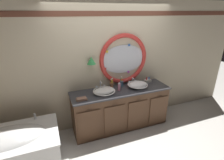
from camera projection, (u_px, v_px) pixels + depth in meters
name	position (u px, v px, depth m)	size (l,w,h in m)	color
ground_plane	(123.00, 133.00, 3.60)	(14.00, 14.00, 0.00)	silver
back_wall_assembly	(113.00, 65.00, 3.63)	(6.40, 0.26, 2.60)	beige
vanity_counter	(120.00, 108.00, 3.69)	(2.05, 0.61, 0.87)	brown
bathtub	(8.00, 149.00, 2.70)	(1.54, 0.90, 0.68)	white
sink_basin_left	(104.00, 91.00, 3.36)	(0.44, 0.44, 0.10)	white
sink_basin_right	(138.00, 85.00, 3.60)	(0.42, 0.42, 0.14)	white
faucet_set_left	(100.00, 86.00, 3.56)	(0.21, 0.13, 0.18)	silver
faucet_set_right	(132.00, 81.00, 3.81)	(0.20, 0.11, 0.14)	silver
toothbrush_holder_left	(112.00, 85.00, 3.62)	(0.08, 0.08, 0.22)	#996647
toothbrush_holder_right	(122.00, 83.00, 3.70)	(0.08, 0.08, 0.22)	slate
soap_dispenser	(119.00, 87.00, 3.47)	(0.06, 0.07, 0.18)	pink
folded_hand_towel	(82.00, 99.00, 3.12)	(0.19, 0.12, 0.04)	#936B56
toiletry_basket	(148.00, 81.00, 3.91)	(0.14, 0.10, 0.12)	beige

